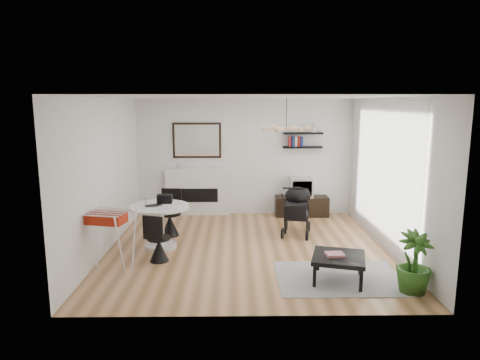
{
  "coord_description": "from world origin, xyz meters",
  "views": [
    {
      "loc": [
        -0.23,
        -7.41,
        2.61
      ],
      "look_at": [
        -0.13,
        0.4,
        1.19
      ],
      "focal_mm": 32.0,
      "sensor_mm": 36.0,
      "label": 1
    }
  ],
  "objects_px": {
    "stroller": "(297,212)",
    "potted_plant": "(414,262)",
    "crt_tv": "(301,187)",
    "coffee_table": "(339,258)",
    "fireplace": "(198,186)",
    "drying_rack": "(109,240)",
    "tv_console": "(302,206)",
    "dining_table": "(160,220)"
  },
  "relations": [
    {
      "from": "stroller",
      "to": "potted_plant",
      "type": "distance_m",
      "value": 2.98
    },
    {
      "from": "tv_console",
      "to": "potted_plant",
      "type": "height_order",
      "value": "potted_plant"
    },
    {
      "from": "stroller",
      "to": "coffee_table",
      "type": "xyz_separation_m",
      "value": [
        0.28,
        -2.33,
        -0.1
      ]
    },
    {
      "from": "drying_rack",
      "to": "stroller",
      "type": "relative_size",
      "value": 0.93
    },
    {
      "from": "dining_table",
      "to": "drying_rack",
      "type": "distance_m",
      "value": 1.26
    },
    {
      "from": "fireplace",
      "to": "tv_console",
      "type": "height_order",
      "value": "fireplace"
    },
    {
      "from": "dining_table",
      "to": "tv_console",
      "type": "bearing_deg",
      "value": 36.94
    },
    {
      "from": "tv_console",
      "to": "crt_tv",
      "type": "relative_size",
      "value": 2.37
    },
    {
      "from": "stroller",
      "to": "coffee_table",
      "type": "relative_size",
      "value": 1.15
    },
    {
      "from": "dining_table",
      "to": "drying_rack",
      "type": "relative_size",
      "value": 1.1
    },
    {
      "from": "fireplace",
      "to": "drying_rack",
      "type": "distance_m",
      "value": 3.62
    },
    {
      "from": "stroller",
      "to": "tv_console",
      "type": "bearing_deg",
      "value": 90.52
    },
    {
      "from": "drying_rack",
      "to": "coffee_table",
      "type": "distance_m",
      "value": 3.51
    },
    {
      "from": "fireplace",
      "to": "dining_table",
      "type": "height_order",
      "value": "fireplace"
    },
    {
      "from": "coffee_table",
      "to": "potted_plant",
      "type": "distance_m",
      "value": 1.02
    },
    {
      "from": "fireplace",
      "to": "crt_tv",
      "type": "xyz_separation_m",
      "value": [
        2.4,
        -0.15,
        -0.0
      ]
    },
    {
      "from": "tv_console",
      "to": "drying_rack",
      "type": "bearing_deg",
      "value": -136.73
    },
    {
      "from": "crt_tv",
      "to": "coffee_table",
      "type": "xyz_separation_m",
      "value": [
        -0.01,
        -3.73,
        -0.33
      ]
    },
    {
      "from": "drying_rack",
      "to": "stroller",
      "type": "bearing_deg",
      "value": 43.21
    },
    {
      "from": "dining_table",
      "to": "drying_rack",
      "type": "height_order",
      "value": "drying_rack"
    },
    {
      "from": "dining_table",
      "to": "coffee_table",
      "type": "xyz_separation_m",
      "value": [
        2.88,
        -1.54,
        -0.17
      ]
    },
    {
      "from": "dining_table",
      "to": "stroller",
      "type": "distance_m",
      "value": 2.72
    },
    {
      "from": "fireplace",
      "to": "coffee_table",
      "type": "xyz_separation_m",
      "value": [
        2.4,
        -3.88,
        -0.33
      ]
    },
    {
      "from": "potted_plant",
      "to": "dining_table",
      "type": "bearing_deg",
      "value": 153.24
    },
    {
      "from": "fireplace",
      "to": "dining_table",
      "type": "bearing_deg",
      "value": -101.73
    },
    {
      "from": "drying_rack",
      "to": "potted_plant",
      "type": "height_order",
      "value": "drying_rack"
    },
    {
      "from": "tv_console",
      "to": "crt_tv",
      "type": "height_order",
      "value": "crt_tv"
    },
    {
      "from": "tv_console",
      "to": "dining_table",
      "type": "bearing_deg",
      "value": -143.06
    },
    {
      "from": "potted_plant",
      "to": "coffee_table",
      "type": "bearing_deg",
      "value": 157.36
    },
    {
      "from": "potted_plant",
      "to": "crt_tv",
      "type": "bearing_deg",
      "value": 102.78
    },
    {
      "from": "stroller",
      "to": "potted_plant",
      "type": "relative_size",
      "value": 1.21
    },
    {
      "from": "drying_rack",
      "to": "stroller",
      "type": "distance_m",
      "value": 3.72
    },
    {
      "from": "crt_tv",
      "to": "potted_plant",
      "type": "height_order",
      "value": "crt_tv"
    },
    {
      "from": "tv_console",
      "to": "drying_rack",
      "type": "height_order",
      "value": "drying_rack"
    },
    {
      "from": "tv_console",
      "to": "potted_plant",
      "type": "distance_m",
      "value": 4.23
    },
    {
      "from": "fireplace",
      "to": "coffee_table",
      "type": "height_order",
      "value": "fireplace"
    },
    {
      "from": "drying_rack",
      "to": "fireplace",
      "type": "bearing_deg",
      "value": 85.06
    },
    {
      "from": "crt_tv",
      "to": "coffee_table",
      "type": "relative_size",
      "value": 0.56
    },
    {
      "from": "coffee_table",
      "to": "crt_tv",
      "type": "bearing_deg",
      "value": 89.89
    },
    {
      "from": "crt_tv",
      "to": "potted_plant",
      "type": "relative_size",
      "value": 0.59
    },
    {
      "from": "potted_plant",
      "to": "stroller",
      "type": "bearing_deg",
      "value": 114.28
    },
    {
      "from": "dining_table",
      "to": "potted_plant",
      "type": "relative_size",
      "value": 1.23
    }
  ]
}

